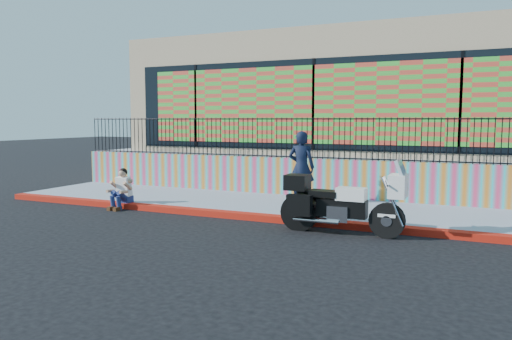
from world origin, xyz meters
The scene contains 10 objects.
ground centered at (0.00, 0.00, 0.00)m, with size 90.00×90.00×0.00m, color black.
red_curb centered at (0.00, 0.00, 0.07)m, with size 16.00×0.30×0.15m, color red.
sidewalk centered at (0.00, 1.65, 0.07)m, with size 16.00×3.00×0.15m, color gray.
mural_wall centered at (0.00, 3.25, 0.70)m, with size 16.00×0.20×1.10m, color #DF3A69.
metal_fence centered at (0.00, 3.25, 1.85)m, with size 15.80×0.04×1.20m, color black, non-canonical shape.
elevated_platform centered at (0.00, 8.35, 0.62)m, with size 16.00×10.00×1.25m, color gray.
storefront_building centered at (0.00, 8.13, 3.25)m, with size 14.00×8.06×4.00m.
police_motorcycle centered at (2.11, -0.57, 0.68)m, with size 2.59×0.86×1.61m.
police_officer centered at (0.38, 1.95, 1.12)m, with size 0.71×0.46×1.94m, color black.
seated_man centered at (-4.00, -0.14, 0.45)m, with size 0.54×0.71×1.06m.
Camera 1 is at (4.78, -10.67, 2.39)m, focal length 35.00 mm.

